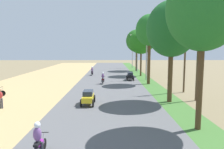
# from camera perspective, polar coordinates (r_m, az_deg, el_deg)

# --- Properties ---
(pedestrian_on_shoulder) EXTENTS (0.37, 0.25, 1.62)m
(pedestrian_on_shoulder) POSITION_cam_1_polar(r_m,az_deg,el_deg) (19.22, -27.97, -5.51)
(pedestrian_on_shoulder) COLOR #33333D
(pedestrian_on_shoulder) RESTS_ON dirt_shoulder
(median_tree_nearest) EXTENTS (4.22, 4.22, 9.38)m
(median_tree_nearest) POSITION_cam_1_polar(r_m,az_deg,el_deg) (13.38, 23.60, 15.85)
(median_tree_nearest) COLOR #4C351E
(median_tree_nearest) RESTS_ON median_strip
(median_tree_second) EXTENTS (4.44, 4.44, 9.03)m
(median_tree_second) POSITION_cam_1_polar(r_m,az_deg,el_deg) (19.56, 15.87, 11.75)
(median_tree_second) COLOR #4C351E
(median_tree_second) RESTS_ON median_strip
(median_tree_third) EXTENTS (3.72, 3.72, 9.44)m
(median_tree_third) POSITION_cam_1_polar(r_m,az_deg,el_deg) (29.25, 10.13, 11.64)
(median_tree_third) COLOR #4C351E
(median_tree_third) RESTS_ON median_strip
(median_tree_fourth) EXTENTS (4.48, 4.48, 8.07)m
(median_tree_fourth) POSITION_cam_1_polar(r_m,az_deg,el_deg) (37.93, 7.92, 8.65)
(median_tree_fourth) COLOR #4C351E
(median_tree_fourth) RESTS_ON median_strip
(median_tree_fifth) EXTENTS (4.72, 4.72, 9.05)m
(median_tree_fifth) POSITION_cam_1_polar(r_m,az_deg,el_deg) (46.79, 6.75, 9.02)
(median_tree_fifth) COLOR #4C351E
(median_tree_fifth) RESTS_ON median_strip
(streetlamp_near) EXTENTS (3.16, 0.20, 7.18)m
(streetlamp_near) POSITION_cam_1_polar(r_m,az_deg,el_deg) (33.10, 9.33, 5.77)
(streetlamp_near) COLOR gray
(streetlamp_near) RESTS_ON median_strip
(streetlamp_mid) EXTENTS (3.16, 0.20, 7.88)m
(streetlamp_mid) POSITION_cam_1_polar(r_m,az_deg,el_deg) (44.09, 6.89, 6.53)
(streetlamp_mid) COLOR gray
(streetlamp_mid) RESTS_ON median_strip
(streetlamp_far) EXTENTS (3.16, 0.20, 8.22)m
(streetlamp_far) POSITION_cam_1_polar(r_m,az_deg,el_deg) (53.91, 5.55, 6.79)
(streetlamp_far) COLOR gray
(streetlamp_far) RESTS_ON median_strip
(utility_pole_near) EXTENTS (1.80, 0.20, 8.61)m
(utility_pole_near) POSITION_cam_1_polar(r_m,az_deg,el_deg) (20.97, 22.29, 5.47)
(utility_pole_near) COLOR brown
(utility_pole_near) RESTS_ON ground
(utility_pole_far) EXTENTS (1.80, 0.20, 9.55)m
(utility_pole_far) POSITION_cam_1_polar(r_m,az_deg,el_deg) (24.62, 19.25, 6.83)
(utility_pole_far) COLOR brown
(utility_pole_far) RESTS_ON ground
(car_sedan_yellow) EXTENTS (1.10, 2.26, 1.19)m
(car_sedan_yellow) POSITION_cam_1_polar(r_m,az_deg,el_deg) (18.35, -6.49, -6.01)
(car_sedan_yellow) COLOR gold
(car_sedan_yellow) RESTS_ON road_strip
(car_hatchback_black) EXTENTS (1.04, 2.00, 1.23)m
(car_hatchback_black) POSITION_cam_1_polar(r_m,az_deg,el_deg) (32.52, 4.93, -0.35)
(car_hatchback_black) COLOR black
(car_hatchback_black) RESTS_ON road_strip
(motorbike_ahead_second) EXTENTS (0.54, 1.80, 1.66)m
(motorbike_ahead_second) POSITION_cam_1_polar(r_m,az_deg,el_deg) (10.13, -19.25, -16.55)
(motorbike_ahead_second) COLOR black
(motorbike_ahead_second) RESTS_ON road_strip
(motorbike_ahead_third) EXTENTS (0.54, 1.80, 1.66)m
(motorbike_ahead_third) POSITION_cam_1_polar(r_m,az_deg,el_deg) (28.95, -2.49, -1.00)
(motorbike_ahead_third) COLOR black
(motorbike_ahead_third) RESTS_ON road_strip
(motorbike_ahead_fourth) EXTENTS (0.54, 1.80, 1.66)m
(motorbike_ahead_fourth) POSITION_cam_1_polar(r_m,az_deg,el_deg) (38.54, -5.41, 0.94)
(motorbike_ahead_fourth) COLOR black
(motorbike_ahead_fourth) RESTS_ON road_strip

